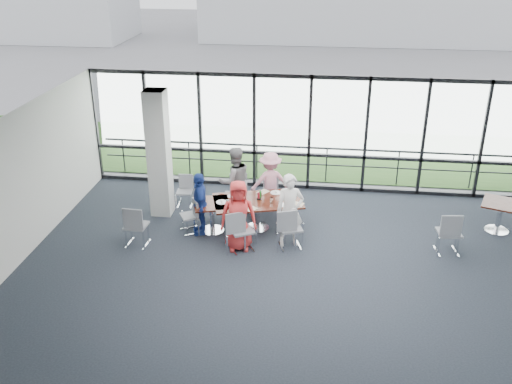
# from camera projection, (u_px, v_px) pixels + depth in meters

# --- Properties ---
(floor) EXTENTS (12.00, 10.00, 0.02)m
(floor) POSITION_uv_depth(u_px,v_px,m) (296.00, 289.00, 11.50)
(floor) COLOR #1E242C
(floor) RESTS_ON ground
(ceiling) EXTENTS (12.00, 10.00, 0.04)m
(ceiling) POSITION_uv_depth(u_px,v_px,m) (302.00, 138.00, 10.17)
(ceiling) COLOR white
(ceiling) RESTS_ON ground
(wall_left) EXTENTS (0.10, 10.00, 3.20)m
(wall_left) POSITION_uv_depth(u_px,v_px,m) (2.00, 201.00, 11.52)
(wall_left) COLOR silver
(wall_left) RESTS_ON ground
(curtain_wall_back) EXTENTS (12.00, 0.10, 3.20)m
(curtain_wall_back) POSITION_uv_depth(u_px,v_px,m) (309.00, 134.00, 15.34)
(curtain_wall_back) COLOR white
(curtain_wall_back) RESTS_ON ground
(structural_column) EXTENTS (0.50, 0.50, 3.20)m
(structural_column) POSITION_uv_depth(u_px,v_px,m) (159.00, 154.00, 13.95)
(structural_column) COLOR silver
(structural_column) RESTS_ON ground
(apron) EXTENTS (80.00, 70.00, 0.02)m
(apron) POSITION_uv_depth(u_px,v_px,m) (313.00, 132.00, 20.53)
(apron) COLOR gray
(apron) RESTS_ON ground
(grass_strip) EXTENTS (80.00, 5.00, 0.01)m
(grass_strip) POSITION_uv_depth(u_px,v_px,m) (311.00, 151.00, 18.71)
(grass_strip) COLOR #264F1D
(grass_strip) RESTS_ON ground
(hangar_aux) EXTENTS (10.00, 6.00, 4.00)m
(hangar_aux) POSITION_uv_depth(u_px,v_px,m) (53.00, 7.00, 38.00)
(hangar_aux) COLOR silver
(hangar_aux) RESTS_ON ground
(guard_rail) EXTENTS (12.00, 0.06, 0.06)m
(guard_rail) POSITION_uv_depth(u_px,v_px,m) (309.00, 164.00, 16.34)
(guard_rail) COLOR #2D2D33
(guard_rail) RESTS_ON ground
(main_table) EXTENTS (2.30, 1.66, 0.75)m
(main_table) POSITION_uv_depth(u_px,v_px,m) (258.00, 204.00, 13.57)
(main_table) COLOR #3C140A
(main_table) RESTS_ON ground
(side_table_left) EXTENTS (1.04, 1.04, 0.75)m
(side_table_left) POSITION_uv_depth(u_px,v_px,m) (212.00, 207.00, 13.45)
(side_table_left) COLOR #3C140A
(side_table_left) RESTS_ON ground
(side_table_right) EXTENTS (1.07, 1.07, 0.75)m
(side_table_right) POSITION_uv_depth(u_px,v_px,m) (501.00, 207.00, 13.45)
(side_table_right) COLOR #3C140A
(side_table_right) RESTS_ON ground
(diner_near_left) EXTENTS (0.89, 0.67, 1.65)m
(diner_near_left) POSITION_uv_depth(u_px,v_px,m) (238.00, 216.00, 12.63)
(diner_near_left) COLOR red
(diner_near_left) RESTS_ON ground
(diner_near_right) EXTENTS (0.72, 0.60, 1.72)m
(diner_near_right) POSITION_uv_depth(u_px,v_px,m) (290.00, 211.00, 12.77)
(diner_near_right) COLOR silver
(diner_near_right) RESTS_ON ground
(diner_far_left) EXTENTS (1.02, 0.90, 1.78)m
(diner_far_left) POSITION_uv_depth(u_px,v_px,m) (235.00, 181.00, 14.22)
(diner_far_left) COLOR gray
(diner_far_left) RESTS_ON ground
(diner_far_right) EXTENTS (1.12, 0.80, 1.57)m
(diner_far_right) POSITION_uv_depth(u_px,v_px,m) (270.00, 182.00, 14.44)
(diner_far_right) COLOR pink
(diner_far_right) RESTS_ON ground
(diner_end) EXTENTS (0.72, 1.00, 1.54)m
(diner_end) POSITION_uv_depth(u_px,v_px,m) (200.00, 203.00, 13.32)
(diner_end) COLOR navy
(diner_end) RESTS_ON ground
(chair_main_nl) EXTENTS (0.65, 0.65, 0.99)m
(chair_main_nl) POSITION_uv_depth(u_px,v_px,m) (242.00, 230.00, 12.70)
(chair_main_nl) COLOR gray
(chair_main_nl) RESTS_ON ground
(chair_main_nr) EXTENTS (0.61, 0.61, 0.98)m
(chair_main_nr) POSITION_uv_depth(u_px,v_px,m) (291.00, 228.00, 12.81)
(chair_main_nr) COLOR gray
(chair_main_nr) RESTS_ON ground
(chair_main_fl) EXTENTS (0.57, 0.57, 0.96)m
(chair_main_fl) POSITION_uv_depth(u_px,v_px,m) (235.00, 195.00, 14.45)
(chair_main_fl) COLOR gray
(chair_main_fl) RESTS_ON ground
(chair_main_fr) EXTENTS (0.53, 0.53, 0.86)m
(chair_main_fr) POSITION_uv_depth(u_px,v_px,m) (268.00, 193.00, 14.67)
(chair_main_fr) COLOR gray
(chair_main_fr) RESTS_ON ground
(chair_main_end) EXTENTS (0.57, 0.57, 0.85)m
(chair_main_end) POSITION_uv_depth(u_px,v_px,m) (190.00, 216.00, 13.51)
(chair_main_end) COLOR gray
(chair_main_end) RESTS_ON ground
(chair_spare_la) EXTENTS (0.51, 0.51, 0.98)m
(chair_spare_la) POSITION_uv_depth(u_px,v_px,m) (136.00, 226.00, 12.91)
(chair_spare_la) COLOR gray
(chair_spare_la) RESTS_ON ground
(chair_spare_lb) EXTENTS (0.42, 0.42, 0.80)m
(chair_spare_lb) POSITION_uv_depth(u_px,v_px,m) (184.00, 192.00, 14.81)
(chair_spare_lb) COLOR gray
(chair_spare_lb) RESTS_ON ground
(chair_spare_r) EXTENTS (0.55, 0.55, 1.00)m
(chair_spare_r) POSITION_uv_depth(u_px,v_px,m) (449.00, 233.00, 12.59)
(chair_spare_r) COLOR gray
(chair_spare_r) RESTS_ON ground
(plate_nl) EXTENTS (0.28, 0.28, 0.01)m
(plate_nl) POSITION_uv_depth(u_px,v_px,m) (238.00, 208.00, 13.13)
(plate_nl) COLOR white
(plate_nl) RESTS_ON main_table
(plate_nr) EXTENTS (0.26, 0.26, 0.01)m
(plate_nr) POSITION_uv_depth(u_px,v_px,m) (285.00, 205.00, 13.26)
(plate_nr) COLOR white
(plate_nr) RESTS_ON main_table
(plate_fl) EXTENTS (0.24, 0.24, 0.01)m
(plate_fl) POSITION_uv_depth(u_px,v_px,m) (232.00, 196.00, 13.72)
(plate_fl) COLOR white
(plate_fl) RESTS_ON main_table
(plate_fr) EXTENTS (0.27, 0.27, 0.01)m
(plate_fr) POSITION_uv_depth(u_px,v_px,m) (276.00, 193.00, 13.90)
(plate_fr) COLOR white
(plate_fr) RESTS_ON main_table
(plate_end) EXTENTS (0.26, 0.26, 0.01)m
(plate_end) POSITION_uv_depth(u_px,v_px,m) (222.00, 202.00, 13.41)
(plate_end) COLOR white
(plate_end) RESTS_ON main_table
(tumbler_a) EXTENTS (0.07, 0.07, 0.14)m
(tumbler_a) POSITION_uv_depth(u_px,v_px,m) (246.00, 203.00, 13.23)
(tumbler_a) COLOR white
(tumbler_a) RESTS_ON main_table
(tumbler_b) EXTENTS (0.07, 0.07, 0.14)m
(tumbler_b) POSITION_uv_depth(u_px,v_px,m) (271.00, 200.00, 13.36)
(tumbler_b) COLOR white
(tumbler_b) RESTS_ON main_table
(tumbler_c) EXTENTS (0.07, 0.07, 0.13)m
(tumbler_c) POSITION_uv_depth(u_px,v_px,m) (261.00, 193.00, 13.73)
(tumbler_c) COLOR white
(tumbler_c) RESTS_ON main_table
(tumbler_d) EXTENTS (0.07, 0.07, 0.15)m
(tumbler_d) POSITION_uv_depth(u_px,v_px,m) (228.00, 203.00, 13.23)
(tumbler_d) COLOR white
(tumbler_d) RESTS_ON main_table
(menu_a) EXTENTS (0.33, 0.33, 0.00)m
(menu_a) POSITION_uv_depth(u_px,v_px,m) (251.00, 209.00, 13.10)
(menu_a) COLOR white
(menu_a) RESTS_ON main_table
(menu_b) EXTENTS (0.37, 0.31, 0.00)m
(menu_b) POSITION_uv_depth(u_px,v_px,m) (297.00, 204.00, 13.35)
(menu_b) COLOR white
(menu_b) RESTS_ON main_table
(menu_c) EXTENTS (0.34, 0.36, 0.00)m
(menu_c) POSITION_uv_depth(u_px,v_px,m) (263.00, 192.00, 13.96)
(menu_c) COLOR white
(menu_c) RESTS_ON main_table
(condiment_caddy) EXTENTS (0.10, 0.07, 0.04)m
(condiment_caddy) POSITION_uv_depth(u_px,v_px,m) (259.00, 199.00, 13.55)
(condiment_caddy) COLOR black
(condiment_caddy) RESTS_ON main_table
(ketchup_bottle) EXTENTS (0.06, 0.06, 0.18)m
(ketchup_bottle) POSITION_uv_depth(u_px,v_px,m) (259.00, 196.00, 13.53)
(ketchup_bottle) COLOR maroon
(ketchup_bottle) RESTS_ON main_table
(green_bottle) EXTENTS (0.05, 0.05, 0.20)m
(green_bottle) POSITION_uv_depth(u_px,v_px,m) (260.00, 195.00, 13.55)
(green_bottle) COLOR #166C1A
(green_bottle) RESTS_ON main_table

